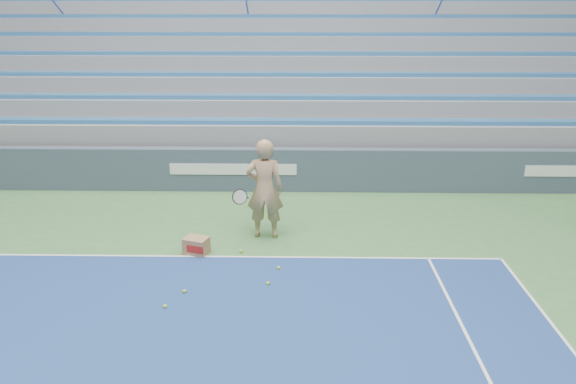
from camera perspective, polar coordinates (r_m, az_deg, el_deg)
The scene contains 9 objects.
sponsor_barrier at distance 14.36m, azimuth -5.51°, elevation 2.30°, with size 30.00×0.32×1.10m.
bleachers at distance 19.59m, azimuth -3.80°, elevation 12.20°, with size 31.00×9.15×7.30m.
tennis_player at distance 11.29m, azimuth -2.39°, elevation 0.30°, with size 1.00×0.89×2.07m.
ball_box at distance 10.96m, azimuth -9.29°, elevation -5.42°, with size 0.52×0.46×0.33m.
tennis_ball_0 at distance 10.26m, azimuth -0.97°, elevation -7.73°, with size 0.07×0.07×0.07m, color #ADD22A.
tennis_ball_1 at distance 9.28m, azimuth -12.38°, elevation -11.29°, with size 0.07×0.07×0.07m, color #ADD22A.
tennis_ball_2 at distance 10.94m, azimuth -4.80°, elevation -6.01°, with size 0.07×0.07×0.07m, color #ADD22A.
tennis_ball_3 at distance 9.75m, azimuth -2.05°, elevation -9.26°, with size 0.07×0.07×0.07m, color #ADD22A.
tennis_ball_4 at distance 9.65m, azimuth -10.47°, elevation -9.89°, with size 0.07×0.07×0.07m, color #ADD22A.
Camera 1 is at (1.64, 2.22, 4.64)m, focal length 35.00 mm.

